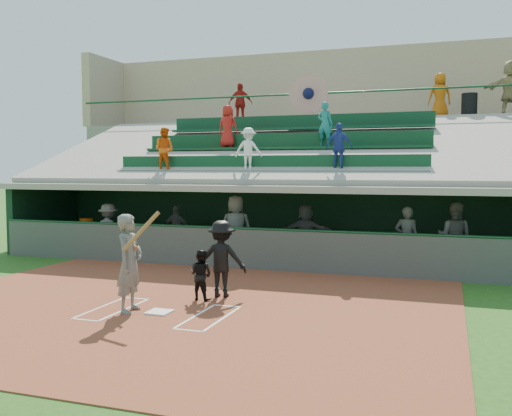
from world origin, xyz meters
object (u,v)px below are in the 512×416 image
(white_table, at_px, (89,241))
(water_cooler, at_px, (87,225))
(batter_at_plate, at_px, (130,263))
(home_plate, at_px, (159,312))
(catcher, at_px, (201,275))
(trash_bin, at_px, (469,105))

(white_table, relative_size, water_cooler, 1.68)
(batter_at_plate, bearing_deg, home_plate, 8.92)
(batter_at_plate, xyz_separation_m, catcher, (0.88, 1.33, -0.42))
(white_table, distance_m, water_cooler, 0.54)
(home_plate, bearing_deg, batter_at_plate, -171.08)
(batter_at_plate, bearing_deg, white_table, 130.10)
(water_cooler, bearing_deg, white_table, 20.25)
(home_plate, distance_m, water_cooler, 8.92)
(home_plate, relative_size, trash_bin, 0.53)
(home_plate, relative_size, batter_at_plate, 0.22)
(catcher, bearing_deg, white_table, -29.46)
(catcher, relative_size, trash_bin, 1.29)
(batter_at_plate, bearing_deg, catcher, 56.55)
(white_table, relative_size, trash_bin, 0.90)
(home_plate, relative_size, water_cooler, 0.99)
(home_plate, distance_m, trash_bin, 14.49)
(home_plate, xyz_separation_m, batter_at_plate, (-0.57, -0.09, 0.93))
(batter_at_plate, height_order, water_cooler, batter_at_plate)
(water_cooler, relative_size, trash_bin, 0.53)
(home_plate, xyz_separation_m, trash_bin, (5.78, 12.32, 4.97))
(batter_at_plate, xyz_separation_m, white_table, (-5.50, 6.53, -0.60))
(home_plate, relative_size, catcher, 0.41)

